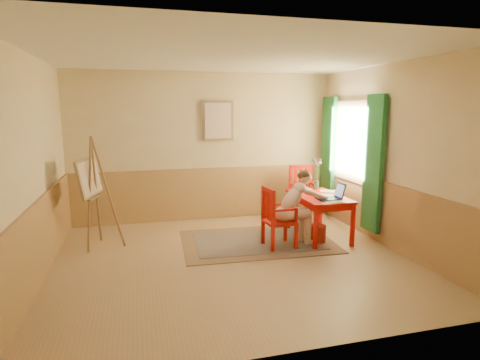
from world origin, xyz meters
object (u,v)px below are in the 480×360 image
object	(u,v)px
table	(319,201)
chair_back	(303,193)
chair_left	(277,218)
figure	(296,205)
laptop	(332,196)
easel	(92,182)

from	to	relation	value
table	chair_back	distance (m)	1.08
table	chair_back	world-z (taller)	chair_back
chair_left	figure	xyz separation A→B (m)	(0.33, 0.04, 0.18)
laptop	table	bearing A→B (deg)	103.38
easel	laptop	bearing A→B (deg)	-12.18
figure	table	bearing A→B (deg)	26.23
laptop	easel	bearing A→B (deg)	167.82
chair_left	easel	xyz separation A→B (m)	(-2.72, 0.77, 0.55)
chair_back	chair_left	bearing A→B (deg)	-127.00
chair_left	figure	bearing A→B (deg)	6.81
figure	chair_back	bearing A→B (deg)	62.20
table	easel	bearing A→B (deg)	172.37
chair_left	laptop	xyz separation A→B (m)	(0.92, -0.01, 0.29)
table	figure	world-z (taller)	figure
laptop	easel	xyz separation A→B (m)	(-3.64, 0.78, 0.25)
chair_left	laptop	distance (m)	0.96
figure	laptop	bearing A→B (deg)	-5.12
chair_back	figure	size ratio (longest dim) A/B	0.88
table	chair_left	xyz separation A→B (m)	(-0.84, -0.29, -0.15)
chair_back	easel	world-z (taller)	easel
chair_left	laptop	world-z (taller)	laptop
chair_left	table	bearing A→B (deg)	19.20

